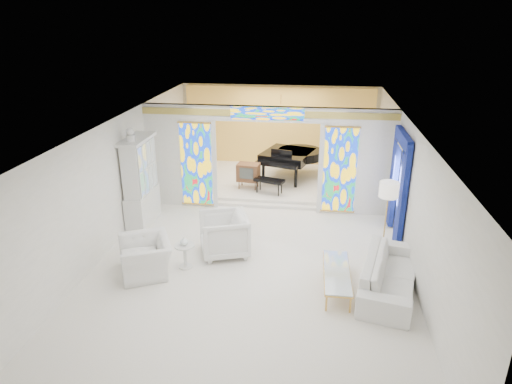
# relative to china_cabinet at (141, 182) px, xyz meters

# --- Properties ---
(floor) EXTENTS (12.00, 12.00, 0.00)m
(floor) POSITION_rel_china_cabinet_xyz_m (3.22, -0.60, -1.17)
(floor) COLOR white
(floor) RESTS_ON ground
(ceiling) EXTENTS (7.00, 12.00, 0.02)m
(ceiling) POSITION_rel_china_cabinet_xyz_m (3.22, -0.60, 1.83)
(ceiling) COLOR white
(ceiling) RESTS_ON wall_back
(wall_back) EXTENTS (7.00, 0.02, 3.00)m
(wall_back) POSITION_rel_china_cabinet_xyz_m (3.22, 5.40, 0.33)
(wall_back) COLOR white
(wall_back) RESTS_ON floor
(wall_front) EXTENTS (7.00, 0.02, 3.00)m
(wall_front) POSITION_rel_china_cabinet_xyz_m (3.22, -6.60, 0.33)
(wall_front) COLOR white
(wall_front) RESTS_ON floor
(wall_left) EXTENTS (0.02, 12.00, 3.00)m
(wall_left) POSITION_rel_china_cabinet_xyz_m (-0.28, -0.60, 0.33)
(wall_left) COLOR white
(wall_left) RESTS_ON floor
(wall_right) EXTENTS (0.02, 12.00, 3.00)m
(wall_right) POSITION_rel_china_cabinet_xyz_m (6.72, -0.60, 0.33)
(wall_right) COLOR white
(wall_right) RESTS_ON floor
(partition_wall) EXTENTS (7.00, 0.22, 3.00)m
(partition_wall) POSITION_rel_china_cabinet_xyz_m (3.22, 1.40, 0.48)
(partition_wall) COLOR white
(partition_wall) RESTS_ON floor
(stained_glass_left) EXTENTS (0.90, 0.04, 2.40)m
(stained_glass_left) POSITION_rel_china_cabinet_xyz_m (1.19, 1.29, 0.13)
(stained_glass_left) COLOR gold
(stained_glass_left) RESTS_ON partition_wall
(stained_glass_right) EXTENTS (0.90, 0.04, 2.40)m
(stained_glass_right) POSITION_rel_china_cabinet_xyz_m (5.25, 1.29, 0.13)
(stained_glass_right) COLOR gold
(stained_glass_right) RESTS_ON partition_wall
(stained_glass_transom) EXTENTS (2.00, 0.04, 0.34)m
(stained_glass_transom) POSITION_rel_china_cabinet_xyz_m (3.22, 1.29, 1.65)
(stained_glass_transom) COLOR gold
(stained_glass_transom) RESTS_ON partition_wall
(alcove_platform) EXTENTS (6.80, 3.80, 0.18)m
(alcove_platform) POSITION_rel_china_cabinet_xyz_m (3.22, 3.50, -1.08)
(alcove_platform) COLOR white
(alcove_platform) RESTS_ON floor
(gold_curtain_back) EXTENTS (6.70, 0.10, 2.90)m
(gold_curtain_back) POSITION_rel_china_cabinet_xyz_m (3.22, 5.28, 0.33)
(gold_curtain_back) COLOR gold
(gold_curtain_back) RESTS_ON wall_back
(chandelier) EXTENTS (0.48, 0.48, 0.30)m
(chandelier) POSITION_rel_china_cabinet_xyz_m (3.42, 3.40, 1.38)
(chandelier) COLOR gold
(chandelier) RESTS_ON ceiling
(blue_drapes) EXTENTS (0.14, 1.85, 2.65)m
(blue_drapes) POSITION_rel_china_cabinet_xyz_m (6.62, 0.10, 0.41)
(blue_drapes) COLOR navy
(blue_drapes) RESTS_ON wall_right
(china_cabinet) EXTENTS (0.56, 1.46, 2.72)m
(china_cabinet) POSITION_rel_china_cabinet_xyz_m (0.00, 0.00, 0.00)
(china_cabinet) COLOR silver
(china_cabinet) RESTS_ON floor
(armchair_left) EXTENTS (1.46, 1.53, 0.78)m
(armchair_left) POSITION_rel_china_cabinet_xyz_m (0.98, -2.48, -0.78)
(armchair_left) COLOR white
(armchair_left) RESTS_ON floor
(armchair_right) EXTENTS (1.38, 1.36, 1.00)m
(armchair_right) POSITION_rel_china_cabinet_xyz_m (2.51, -1.42, -0.67)
(armchair_right) COLOR white
(armchair_right) RESTS_ON floor
(sofa) EXTENTS (1.55, 2.71, 0.74)m
(sofa) POSITION_rel_china_cabinet_xyz_m (6.17, -2.49, -0.80)
(sofa) COLOR silver
(sofa) RESTS_ON floor
(side_table) EXTENTS (0.54, 0.54, 0.56)m
(side_table) POSITION_rel_china_cabinet_xyz_m (1.77, -2.16, -0.80)
(side_table) COLOR silver
(side_table) RESTS_ON floor
(vase) EXTENTS (0.24, 0.24, 0.19)m
(vase) POSITION_rel_china_cabinet_xyz_m (1.77, -2.16, -0.51)
(vase) COLOR silver
(vase) RESTS_ON side_table
(coffee_table) EXTENTS (0.57, 1.78, 0.40)m
(coffee_table) POSITION_rel_china_cabinet_xyz_m (5.10, -2.56, -0.81)
(coffee_table) COLOR white
(coffee_table) RESTS_ON floor
(floor_lamp) EXTENTS (0.50, 0.50, 1.79)m
(floor_lamp) POSITION_rel_china_cabinet_xyz_m (6.24, -0.90, 0.36)
(floor_lamp) COLOR gold
(floor_lamp) RESTS_ON floor
(grand_piano) EXTENTS (2.30, 2.94, 1.13)m
(grand_piano) POSITION_rel_china_cabinet_xyz_m (3.82, 3.69, -0.23)
(grand_piano) COLOR black
(grand_piano) RESTS_ON alcove_platform
(tv_console) EXTENTS (0.73, 0.54, 0.79)m
(tv_console) POSITION_rel_china_cabinet_xyz_m (2.50, 2.55, -0.48)
(tv_console) COLOR brown
(tv_console) RESTS_ON alcove_platform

